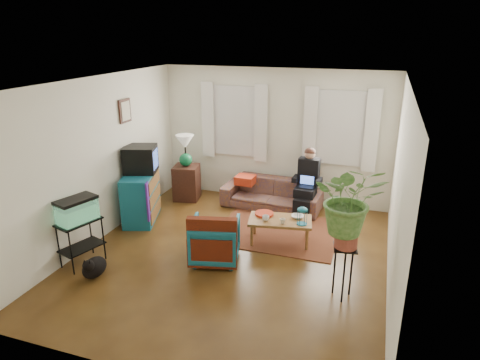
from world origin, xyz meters
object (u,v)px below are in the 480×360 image
(side_table, at_px, (187,182))
(aquarium_stand, at_px, (81,243))
(sofa, at_px, (272,189))
(coffee_table, at_px, (280,231))
(dresser, at_px, (141,197))
(plant_stand, at_px, (343,272))
(armchair, at_px, (215,238))

(side_table, height_order, aquarium_stand, side_table)
(sofa, height_order, coffee_table, sofa)
(dresser, distance_m, coffee_table, 2.58)
(side_table, bearing_deg, sofa, 3.85)
(dresser, bearing_deg, coffee_table, -19.59)
(sofa, distance_m, plant_stand, 3.03)
(side_table, xyz_separation_m, dresser, (-0.34, -1.18, 0.09))
(plant_stand, bearing_deg, armchair, 169.25)
(coffee_table, bearing_deg, dresser, 168.15)
(aquarium_stand, xyz_separation_m, plant_stand, (3.69, 0.36, 0.02))
(armchair, xyz_separation_m, coffee_table, (0.78, 0.84, -0.15))
(armchair, bearing_deg, coffee_table, -146.56)
(armchair, height_order, coffee_table, armchair)
(side_table, bearing_deg, coffee_table, -29.30)
(armchair, xyz_separation_m, plant_stand, (1.89, -0.36, 0.01))
(plant_stand, bearing_deg, aquarium_stand, -174.36)
(armchair, distance_m, plant_stand, 1.92)
(dresser, bearing_deg, side_table, 56.00)
(sofa, xyz_separation_m, aquarium_stand, (-2.09, -2.93, -0.03))
(sofa, xyz_separation_m, armchair, (-0.29, -2.21, -0.02))
(aquarium_stand, bearing_deg, side_table, 100.39)
(aquarium_stand, distance_m, plant_stand, 3.71)
(aquarium_stand, relative_size, coffee_table, 0.69)
(plant_stand, bearing_deg, dresser, 160.85)
(dresser, bearing_deg, sofa, 14.01)
(aquarium_stand, height_order, armchair, armchair)
(dresser, relative_size, coffee_table, 0.99)
(side_table, relative_size, plant_stand, 0.97)
(side_table, xyz_separation_m, plant_stand, (3.34, -2.45, 0.01))
(dresser, xyz_separation_m, aquarium_stand, (-0.01, -1.64, -0.10))
(side_table, height_order, plant_stand, plant_stand)
(sofa, distance_m, dresser, 2.45)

